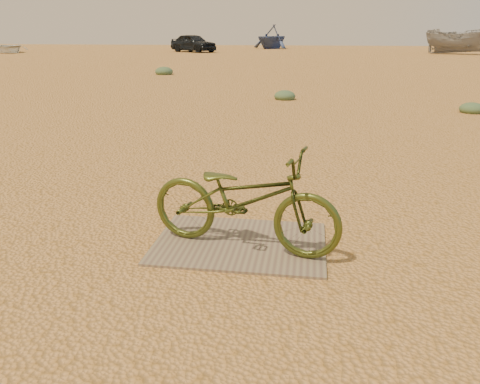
# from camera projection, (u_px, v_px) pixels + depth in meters

# --- Properties ---
(ground) EXTENTS (120.00, 120.00, 0.00)m
(ground) POSITION_uv_depth(u_px,v_px,m) (302.00, 240.00, 4.23)
(ground) COLOR tan
(ground) RESTS_ON ground
(plywood_board) EXTENTS (1.50, 1.07, 0.02)m
(plywood_board) POSITION_uv_depth(u_px,v_px,m) (240.00, 243.00, 4.15)
(plywood_board) COLOR #7B6C51
(plywood_board) RESTS_ON ground
(bicycle) EXTENTS (1.75, 0.92, 0.88)m
(bicycle) POSITION_uv_depth(u_px,v_px,m) (244.00, 199.00, 3.91)
(bicycle) COLOR #3E4919
(bicycle) RESTS_ON plywood_board
(car) EXTENTS (4.80, 4.06, 1.55)m
(car) POSITION_uv_depth(u_px,v_px,m) (193.00, 43.00, 41.26)
(car) COLOR black
(car) RESTS_ON ground
(boat_near_left) EXTENTS (5.23, 5.63, 0.95)m
(boat_near_left) POSITION_uv_depth(u_px,v_px,m) (7.00, 47.00, 40.09)
(boat_near_left) COLOR silver
(boat_near_left) RESTS_ON ground
(boat_far_left) EXTENTS (5.85, 6.06, 2.44)m
(boat_far_left) POSITION_uv_depth(u_px,v_px,m) (272.00, 37.00, 48.97)
(boat_far_left) COLOR #37497C
(boat_far_left) RESTS_ON ground
(boat_mid_right) EXTENTS (5.69, 4.35, 2.08)m
(boat_mid_right) POSITION_uv_depth(u_px,v_px,m) (460.00, 41.00, 37.32)
(boat_mid_right) COLOR gray
(boat_mid_right) RESTS_ON ground
(kale_a) EXTENTS (0.58, 0.58, 0.32)m
(kale_a) POSITION_uv_depth(u_px,v_px,m) (285.00, 99.00, 12.91)
(kale_a) COLOR #4C6341
(kale_a) RESTS_ON ground
(kale_b) EXTENTS (0.55, 0.55, 0.30)m
(kale_b) POSITION_uv_depth(u_px,v_px,m) (471.00, 113.00, 10.82)
(kale_b) COLOR #4C6341
(kale_b) RESTS_ON ground
(kale_c) EXTENTS (0.76, 0.76, 0.42)m
(kale_c) POSITION_uv_depth(u_px,v_px,m) (164.00, 74.00, 20.29)
(kale_c) COLOR #4C6341
(kale_c) RESTS_ON ground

